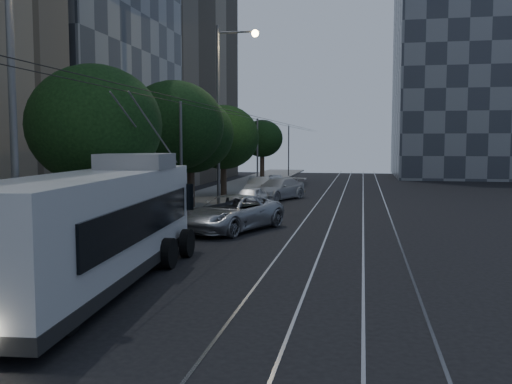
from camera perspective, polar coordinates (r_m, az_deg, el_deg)
The scene contains 20 objects.
ground at distance 16.84m, azimuth -0.69°, elevation -8.97°, with size 120.00×120.00×0.00m, color black.
sidewalk at distance 37.79m, azimuth -5.91°, elevation -1.09°, with size 5.00×90.00×0.15m, color slate.
tram_rails at distance 36.26m, azimuth 9.43°, elevation -1.49°, with size 4.52×90.00×0.02m.
overhead_wires at distance 36.94m, azimuth -2.19°, elevation 4.07°, with size 2.23×90.00×6.00m.
building_glass_mid at distance 45.02m, azimuth -20.11°, elevation 16.70°, with size 14.40×18.40×26.80m.
building_tan_far at distance 63.55m, azimuth -10.57°, elevation 17.05°, with size 14.40×22.40×34.80m.
building_distant_right at distance 72.98m, azimuth 22.67°, elevation 10.86°, with size 22.00×18.00×24.00m, color #31363F.
trolleybus at distance 16.66m, azimuth -15.55°, elevation -3.33°, with size 3.60×12.44×5.63m.
pickup_silver at distance 26.20m, azimuth -2.50°, elevation -2.13°, with size 2.71×5.87×1.63m, color #AAACB2.
car_white_a at distance 35.47m, azimuth -0.64°, elevation -0.52°, with size 1.53×3.81×1.30m, color white.
car_white_b at distance 40.46m, azimuth 2.18°, elevation 0.30°, with size 2.11×5.20×1.51m, color #B4B4B8.
car_white_c at distance 42.29m, azimuth 0.36°, elevation 0.49°, with size 1.56×4.49×1.48m, color silver.
car_white_d at distance 48.90m, azimuth 2.00°, elevation 1.02°, with size 1.59×3.96×1.35m, color silver.
tree_1 at distance 21.88m, azimuth -15.82°, elevation 6.41°, with size 4.93×4.93×6.91m.
tree_2 at distance 30.24m, azimuth -8.17°, elevation 6.57°, with size 5.20×5.20×7.28m.
tree_3 at distance 34.63m, azimuth -6.56°, elevation 5.76°, with size 5.20×5.20×6.89m.
tree_4 at distance 41.63m, azimuth -3.28°, elevation 5.48°, with size 5.18×5.18×6.76m.
tree_5 at distance 55.95m, azimuth 0.63°, elevation 5.35°, with size 4.04×4.04×6.26m.
streetlamp_near at distance 16.12m, azimuth -22.01°, elevation 9.19°, with size 2.16×0.44×8.76m.
streetlamp_far at distance 36.23m, azimuth -3.15°, elevation 9.22°, with size 2.69×0.44×11.31m.
Camera 1 is at (3.21, -16.02, 4.06)m, focal length 40.00 mm.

